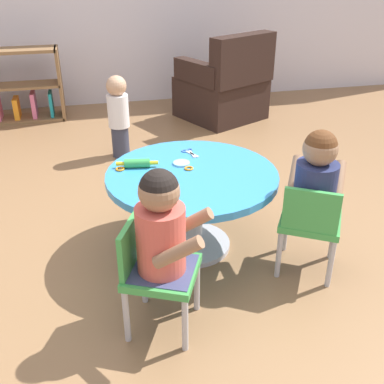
# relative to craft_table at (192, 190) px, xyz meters

# --- Properties ---
(ground_plane) EXTENTS (10.00, 10.00, 0.00)m
(ground_plane) POSITION_rel_craft_table_xyz_m (0.00, 0.00, -0.37)
(ground_plane) COLOR olive
(craft_table) EXTENTS (0.93, 0.93, 0.48)m
(craft_table) POSITION_rel_craft_table_xyz_m (0.00, 0.00, 0.00)
(craft_table) COLOR silver
(craft_table) RESTS_ON ground
(child_chair_left) EXTENTS (0.40, 0.40, 0.54)m
(child_chair_left) POSITION_rel_craft_table_xyz_m (-0.30, -0.57, -0.06)
(child_chair_left) COLOR #B7B7BC
(child_chair_left) RESTS_ON ground
(seated_child_left) EXTENTS (0.43, 0.39, 0.51)m
(seated_child_left) POSITION_rel_craft_table_xyz_m (-0.27, -0.59, 0.16)
(seated_child_left) COLOR #3F4772
(seated_child_left) RESTS_ON ground
(child_chair_right) EXTENTS (0.41, 0.41, 0.54)m
(child_chair_right) POSITION_rel_craft_table_xyz_m (0.54, -0.36, -0.06)
(child_chair_right) COLOR #B7B7BC
(child_chair_right) RESTS_ON ground
(seated_child_right) EXTENTS (0.41, 0.43, 0.51)m
(seated_child_right) POSITION_rel_craft_table_xyz_m (0.56, -0.33, 0.16)
(seated_child_right) COLOR #3F4772
(seated_child_right) RESTS_ON ground
(bookshelf_low) EXTENTS (0.93, 0.28, 0.70)m
(bookshelf_low) POSITION_rel_craft_table_xyz_m (-1.20, 2.55, -0.06)
(bookshelf_low) COLOR olive
(bookshelf_low) RESTS_ON ground
(armchair_dark) EXTENTS (0.95, 0.95, 0.85)m
(armchair_dark) POSITION_rel_craft_table_xyz_m (0.83, 2.15, -0.06)
(armchair_dark) COLOR black
(armchair_dark) RESTS_ON ground
(toddler_standing) EXTENTS (0.17, 0.17, 0.67)m
(toddler_standing) POSITION_rel_craft_table_xyz_m (-0.28, 1.42, -0.01)
(toddler_standing) COLOR #33384C
(toddler_standing) RESTS_ON ground
(rolling_pin) EXTENTS (0.23, 0.07, 0.05)m
(rolling_pin) POSITION_rel_craft_table_xyz_m (-0.28, 0.13, 0.13)
(rolling_pin) COLOR green
(rolling_pin) RESTS_ON craft_table
(craft_scissors) EXTENTS (0.09, 0.14, 0.01)m
(craft_scissors) POSITION_rel_craft_table_xyz_m (0.05, 0.27, 0.11)
(craft_scissors) COLOR silver
(craft_scissors) RESTS_ON craft_table
(playdough_blob_0) EXTENTS (0.09, 0.09, 0.01)m
(playdough_blob_0) POSITION_rel_craft_table_xyz_m (-0.03, 0.12, 0.11)
(playdough_blob_0) COLOR #8CCCF2
(playdough_blob_0) RESTS_ON craft_table
(cookie_cutter_0) EXTENTS (0.05, 0.05, 0.01)m
(cookie_cutter_0) POSITION_rel_craft_table_xyz_m (-0.37, 0.12, 0.11)
(cookie_cutter_0) COLOR orange
(cookie_cutter_0) RESTS_ON craft_table
(cookie_cutter_1) EXTENTS (0.05, 0.05, 0.01)m
(cookie_cutter_1) POSITION_rel_craft_table_xyz_m (-0.01, 0.04, 0.11)
(cookie_cutter_1) COLOR orange
(cookie_cutter_1) RESTS_ON craft_table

